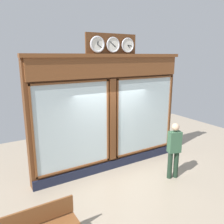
% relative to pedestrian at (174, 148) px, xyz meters
% --- Properties ---
extents(ground_plane, '(14.00, 14.00, 0.00)m').
position_rel_pedestrian_xyz_m(ground_plane, '(1.25, 1.38, -0.93)').
color(ground_plane, gray).
extents(shop_facade, '(5.10, 0.42, 4.16)m').
position_rel_pedestrian_xyz_m(shop_facade, '(1.25, -1.55, 0.90)').
color(shop_facade, '#5B3319').
rests_on(shop_facade, ground_plane).
extents(pedestrian, '(0.41, 0.31, 1.69)m').
position_rel_pedestrian_xyz_m(pedestrian, '(0.00, 0.00, 0.00)').
color(pedestrian, '#1C2F21').
rests_on(pedestrian, ground_plane).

